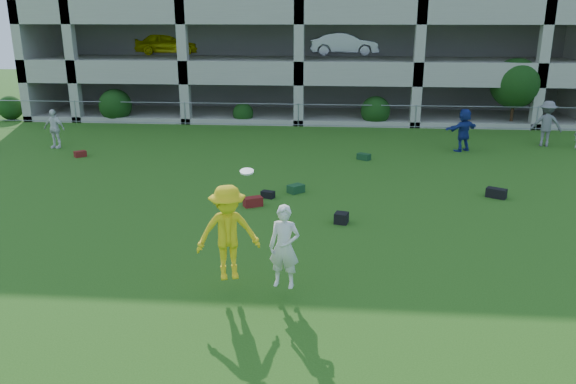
# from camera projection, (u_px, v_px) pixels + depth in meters

# --- Properties ---
(ground) EXTENTS (100.00, 100.00, 0.00)m
(ground) POSITION_uv_depth(u_px,v_px,m) (233.00, 302.00, 11.20)
(ground) COLOR #235114
(ground) RESTS_ON ground
(bystander_b) EXTENTS (1.04, 0.55, 1.68)m
(bystander_b) POSITION_uv_depth(u_px,v_px,m) (54.00, 129.00, 24.21)
(bystander_b) COLOR white
(bystander_b) RESTS_ON ground
(bystander_d) EXTENTS (1.69, 1.38, 1.81)m
(bystander_d) POSITION_uv_depth(u_px,v_px,m) (464.00, 130.00, 23.62)
(bystander_d) COLOR navy
(bystander_d) RESTS_ON ground
(bystander_f) EXTENTS (1.43, 1.03, 1.99)m
(bystander_f) POSITION_uv_depth(u_px,v_px,m) (546.00, 124.00, 24.51)
(bystander_f) COLOR slate
(bystander_f) RESTS_ON ground
(bag_red_a) EXTENTS (0.63, 0.53, 0.28)m
(bag_red_a) POSITION_uv_depth(u_px,v_px,m) (253.00, 202.00, 16.86)
(bag_red_a) COLOR #5E1910
(bag_red_a) RESTS_ON ground
(bag_black_b) EXTENTS (0.46, 0.37, 0.22)m
(bag_black_b) POSITION_uv_depth(u_px,v_px,m) (268.00, 194.00, 17.65)
(bag_black_b) COLOR black
(bag_black_b) RESTS_ON ground
(bag_green_c) EXTENTS (0.60, 0.60, 0.26)m
(bag_green_c) POSITION_uv_depth(u_px,v_px,m) (296.00, 189.00, 18.18)
(bag_green_c) COLOR #153A1E
(bag_green_c) RESTS_ON ground
(crate_d) EXTENTS (0.42, 0.42, 0.30)m
(crate_d) POSITION_uv_depth(u_px,v_px,m) (341.00, 218.00, 15.46)
(crate_d) COLOR black
(crate_d) RESTS_ON ground
(bag_black_e) EXTENTS (0.67, 0.56, 0.30)m
(bag_black_e) POSITION_uv_depth(u_px,v_px,m) (496.00, 193.00, 17.66)
(bag_black_e) COLOR black
(bag_black_e) RESTS_ON ground
(bag_red_f) EXTENTS (0.52, 0.51, 0.24)m
(bag_red_f) POSITION_uv_depth(u_px,v_px,m) (80.00, 154.00, 22.84)
(bag_red_f) COLOR #5C1E0F
(bag_red_f) RESTS_ON ground
(bag_green_g) EXTENTS (0.58, 0.53, 0.25)m
(bag_green_g) POSITION_uv_depth(u_px,v_px,m) (364.00, 157.00, 22.37)
(bag_green_g) COLOR #143721
(bag_green_g) RESTS_ON ground
(frisbee_contest) EXTENTS (2.17, 1.07, 2.40)m
(frisbee_contest) POSITION_uv_depth(u_px,v_px,m) (239.00, 235.00, 11.08)
(frisbee_contest) COLOR yellow
(frisbee_contest) RESTS_ON ground
(parking_garage) EXTENTS (30.00, 14.00, 12.00)m
(parking_garage) POSITION_uv_depth(u_px,v_px,m) (308.00, 8.00, 35.76)
(parking_garage) COLOR #9E998C
(parking_garage) RESTS_ON ground
(fence) EXTENTS (36.06, 0.06, 1.20)m
(fence) POSITION_uv_depth(u_px,v_px,m) (298.00, 115.00, 29.09)
(fence) COLOR gray
(fence) RESTS_ON ground
(shrub_row) EXTENTS (34.38, 2.52, 3.50)m
(shrub_row) POSITION_uv_depth(u_px,v_px,m) (387.00, 97.00, 29.11)
(shrub_row) COLOR #163D11
(shrub_row) RESTS_ON ground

